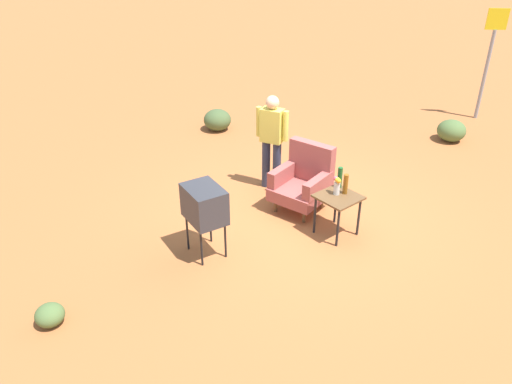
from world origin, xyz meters
name	(u,v)px	position (x,y,z in m)	size (l,w,h in m)	color
ground_plane	(304,213)	(0.00, 0.00, 0.00)	(60.00, 60.00, 0.00)	#AD6033
armchair	(303,180)	(-0.14, 0.09, 0.50)	(0.92, 0.93, 1.06)	brown
side_table	(338,202)	(0.72, -0.06, 0.54)	(0.56, 0.56, 0.64)	black
tv_on_stand	(205,204)	(-0.10, -1.80, 0.78)	(0.65, 0.52, 1.03)	black
person_standing	(272,137)	(-0.99, 0.17, 0.94)	(0.53, 0.35, 1.64)	#2D3347
road_sign	(489,59)	(-0.50, 6.11, 1.38)	(0.33, 0.33, 2.44)	gray
bottle_tall_amber	(346,184)	(0.72, 0.07, 0.79)	(0.07, 0.07, 0.30)	brown
bottle_wine_green	(340,177)	(0.54, 0.14, 0.80)	(0.07, 0.07, 0.32)	#1E5623
flower_vase	(337,185)	(0.66, -0.04, 0.79)	(0.15, 0.10, 0.27)	silver
shrub_near	(217,120)	(-3.75, 1.01, 0.23)	(0.60, 0.60, 0.46)	#475B33
shrub_mid	(50,315)	(-0.10, -3.98, 0.13)	(0.33, 0.33, 0.26)	#516B38
shrub_far	(451,131)	(-0.13, 4.41, 0.22)	(0.58, 0.58, 0.45)	#516B38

